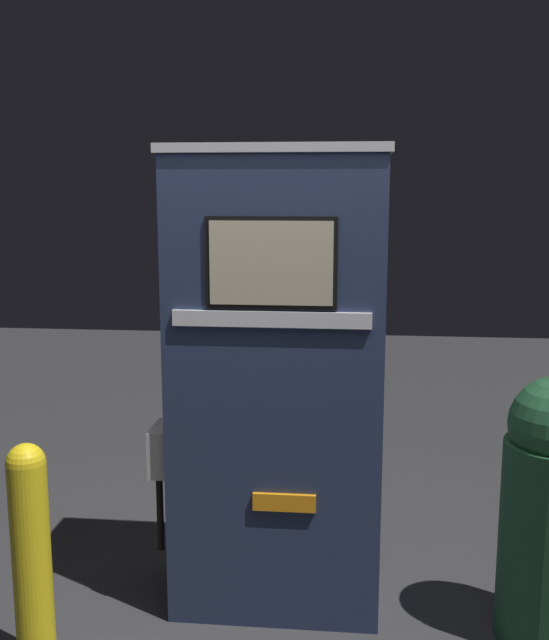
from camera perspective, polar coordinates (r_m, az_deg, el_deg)
The scene contains 3 objects.
ground_plane at distance 3.69m, azimuth -0.23°, elevation -22.42°, with size 14.00×14.00×0.00m, color #2D2D30.
gas_pump at distance 3.49m, azimuth 0.18°, elevation -4.82°, with size 1.07×0.57×2.16m.
safety_bollard at distance 3.34m, azimuth -18.05°, elevation -16.45°, with size 0.16×0.16×0.98m.
Camera 1 is at (0.33, -3.10, 1.98)m, focal length 42.00 mm.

